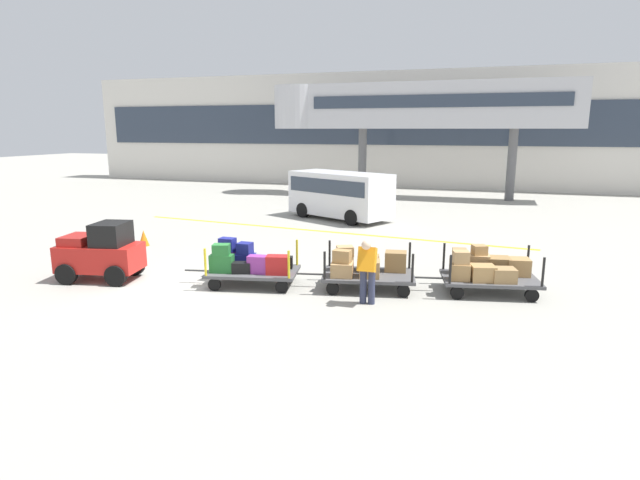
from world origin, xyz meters
TOP-DOWN VIEW (x-y plane):
  - ground_plane at (0.00, 0.00)m, footprint 120.00×120.00m
  - apron_lead_line at (0.92, 8.11)m, footprint 16.55×2.02m
  - terminal_building at (0.00, 25.98)m, footprint 45.91×2.51m
  - jet_bridge at (2.53, 19.99)m, footprint 17.75×3.00m
  - baggage_tug at (-2.42, -0.22)m, footprint 2.28×1.58m
  - baggage_cart_lead at (1.58, 0.58)m, footprint 3.08×1.83m
  - baggage_cart_middle at (4.53, 1.22)m, footprint 3.08×1.83m
  - baggage_cart_tail at (7.47, 1.84)m, footprint 3.08×1.83m
  - baggage_handler at (4.83, 0.00)m, footprint 0.41×0.44m
  - shuttle_van at (1.02, 11.13)m, footprint 5.15×3.83m
  - safety_cone_near at (-3.98, 3.68)m, footprint 0.36×0.36m

SIDE VIEW (x-z plane):
  - ground_plane at x=0.00m, z-range 0.00..0.00m
  - apron_lead_line at x=0.92m, z-range 0.00..0.01m
  - safety_cone_near at x=-3.98m, z-range 0.00..0.55m
  - baggage_cart_middle at x=4.53m, z-range -0.01..1.09m
  - baggage_cart_tail at x=7.47m, z-range 0.00..1.13m
  - baggage_cart_lead at x=1.58m, z-range -0.02..1.15m
  - baggage_tug at x=-2.42m, z-range -0.04..1.54m
  - baggage_handler at x=4.83m, z-range 0.08..1.65m
  - shuttle_van at x=1.02m, z-range 0.19..2.28m
  - terminal_building at x=0.00m, z-range 0.01..7.87m
  - jet_bridge at x=2.53m, z-range 1.95..8.57m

